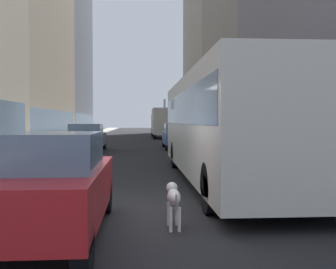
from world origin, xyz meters
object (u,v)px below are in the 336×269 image
at_px(box_truck, 163,122).
at_px(traffic_light_near, 332,94).
at_px(car_blue_hatchback, 178,136).
at_px(transit_bus, 224,121).
at_px(car_silver_sedan, 87,137).
at_px(car_red_coupe, 42,185).
at_px(dalmatian_dog, 173,197).

height_order(box_truck, traffic_light_near, traffic_light_near).
bearing_deg(box_truck, car_blue_hatchback, -90.00).
relative_size(transit_bus, traffic_light_near, 3.39).
height_order(car_silver_sedan, car_red_coupe, same).
relative_size(car_red_coupe, dalmatian_dog, 4.19).
bearing_deg(car_blue_hatchback, transit_bus, -90.00).
height_order(car_red_coupe, dalmatian_dog, car_red_coupe).
height_order(car_blue_hatchback, car_red_coupe, same).
relative_size(car_silver_sedan, box_truck, 0.61).
height_order(box_truck, dalmatian_dog, box_truck).
distance_m(car_silver_sedan, box_truck, 18.80).
bearing_deg(car_blue_hatchback, traffic_light_near, -82.75).
relative_size(car_blue_hatchback, box_truck, 0.57).
height_order(car_red_coupe, traffic_light_near, traffic_light_near).
bearing_deg(car_red_coupe, box_truck, 83.61).
relative_size(car_blue_hatchback, traffic_light_near, 1.26).
distance_m(car_silver_sedan, dalmatian_dog, 17.71).
relative_size(transit_bus, car_blue_hatchback, 2.69).
xyz_separation_m(transit_bus, car_red_coupe, (-4.00, -5.54, -0.96)).
bearing_deg(transit_bus, dalmatian_dog, -110.89).
xyz_separation_m(car_silver_sedan, box_truck, (5.60, 17.92, 0.84)).
height_order(car_blue_hatchback, car_silver_sedan, same).
relative_size(car_silver_sedan, traffic_light_near, 1.35).
height_order(car_silver_sedan, dalmatian_dog, car_silver_sedan).
bearing_deg(traffic_light_near, dalmatian_dog, -146.51).
bearing_deg(car_red_coupe, car_blue_hatchback, 78.48).
bearing_deg(transit_bus, traffic_light_near, -48.97).
height_order(car_silver_sedan, traffic_light_near, traffic_light_near).
distance_m(box_truck, dalmatian_dog, 35.32).
bearing_deg(car_blue_hatchback, dalmatian_dog, -95.78).
height_order(car_red_coupe, box_truck, box_truck).
relative_size(transit_bus, car_red_coupe, 2.86).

